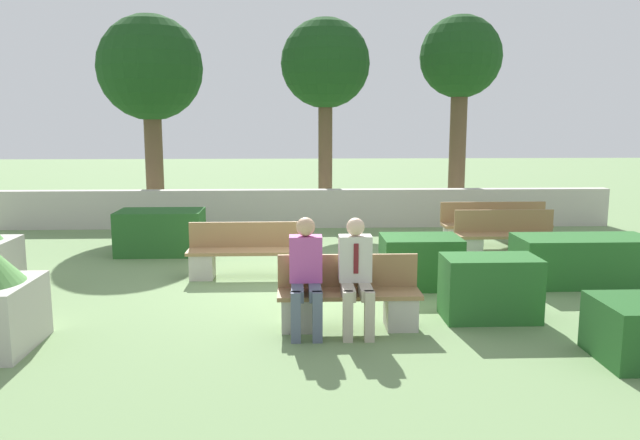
% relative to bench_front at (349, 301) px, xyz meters
% --- Properties ---
extents(ground_plane, '(60.00, 60.00, 0.00)m').
position_rel_bench_front_xyz_m(ground_plane, '(-0.35, 1.93, -0.32)').
color(ground_plane, '#6B8956').
extents(perimeter_wall, '(13.88, 0.30, 0.87)m').
position_rel_bench_front_xyz_m(perimeter_wall, '(-0.35, 6.97, 0.12)').
color(perimeter_wall, '#B7B2A8').
rests_on(perimeter_wall, ground_plane).
extents(bench_front, '(1.69, 0.49, 0.84)m').
position_rel_bench_front_xyz_m(bench_front, '(0.00, 0.00, 0.00)').
color(bench_front, '#937047').
rests_on(bench_front, ground_plane).
extents(bench_left_side, '(2.08, 0.49, 0.84)m').
position_rel_bench_front_xyz_m(bench_left_side, '(3.26, 4.68, 0.02)').
color(bench_left_side, '#937047').
rests_on(bench_left_side, ground_plane).
extents(bench_right_side, '(1.79, 0.48, 0.84)m').
position_rel_bench_front_xyz_m(bench_right_side, '(3.12, 3.60, 0.00)').
color(bench_right_side, '#937047').
rests_on(bench_right_side, ground_plane).
extents(bench_back, '(1.93, 0.48, 0.84)m').
position_rel_bench_front_xyz_m(bench_back, '(-1.34, 2.44, 0.01)').
color(bench_back, '#937047').
rests_on(bench_back, ground_plane).
extents(person_seated_man, '(0.38, 0.64, 1.32)m').
position_rel_bench_front_xyz_m(person_seated_man, '(0.07, -0.14, 0.41)').
color(person_seated_man, '#B2A893').
rests_on(person_seated_man, ground_plane).
extents(person_seated_woman, '(0.38, 0.64, 1.33)m').
position_rel_bench_front_xyz_m(person_seated_woman, '(-0.51, -0.14, 0.42)').
color(person_seated_woman, '#515B70').
rests_on(person_seated_woman, ground_plane).
extents(hedge_block_near_left, '(1.53, 0.88, 0.81)m').
position_rel_bench_front_xyz_m(hedge_block_near_left, '(-3.09, 4.22, 0.09)').
color(hedge_block_near_left, '#235623').
rests_on(hedge_block_near_left, ground_plane).
extents(hedge_block_mid_left, '(1.15, 0.64, 0.79)m').
position_rel_bench_front_xyz_m(hedge_block_mid_left, '(1.76, 0.25, 0.08)').
color(hedge_block_mid_left, '#286028').
rests_on(hedge_block_mid_left, ground_plane).
extents(hedge_block_mid_right, '(1.14, 0.82, 0.74)m').
position_rel_bench_front_xyz_m(hedge_block_mid_right, '(1.21, 1.81, 0.06)').
color(hedge_block_mid_right, '#235623').
rests_on(hedge_block_mid_right, ground_plane).
extents(hedge_block_far_left, '(1.98, 0.88, 0.72)m').
position_rel_bench_front_xyz_m(hedge_block_far_left, '(3.67, 1.84, 0.04)').
color(hedge_block_far_left, '#286028').
rests_on(hedge_block_far_left, ground_plane).
extents(tree_leftmost, '(2.46, 2.46, 4.87)m').
position_rel_bench_front_xyz_m(tree_leftmost, '(-4.00, 8.01, 3.25)').
color(tree_leftmost, brown).
rests_on(tree_leftmost, ground_plane).
extents(tree_center_left, '(2.13, 2.13, 4.83)m').
position_rel_bench_front_xyz_m(tree_center_left, '(0.11, 8.14, 3.37)').
color(tree_center_left, brown).
rests_on(tree_center_left, ground_plane).
extents(tree_center_right, '(1.95, 1.95, 4.89)m').
position_rel_bench_front_xyz_m(tree_center_right, '(3.33, 8.01, 3.45)').
color(tree_center_right, brown).
rests_on(tree_center_right, ground_plane).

